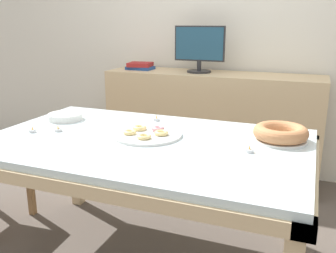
{
  "coord_description": "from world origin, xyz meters",
  "views": [
    {
      "loc": [
        0.79,
        -1.68,
        1.33
      ],
      "look_at": [
        0.1,
        0.08,
        0.79
      ],
      "focal_mm": 40.0,
      "sensor_mm": 36.0,
      "label": 1
    }
  ],
  "objects_px": {
    "cake_chocolate_round": "(281,133)",
    "book_stack": "(140,66)",
    "computer_monitor": "(199,49)",
    "tealight_near_cakes": "(250,150)",
    "plate_stack": "(65,117)",
    "pastry_platter": "(147,134)",
    "tealight_right_edge": "(33,130)",
    "tealight_centre": "(156,119)",
    "tealight_left_edge": "(58,130)"
  },
  "relations": [
    {
      "from": "cake_chocolate_round",
      "to": "book_stack",
      "type": "bearing_deg",
      "value": 140.04
    },
    {
      "from": "computer_monitor",
      "to": "tealight_near_cakes",
      "type": "distance_m",
      "value": 1.52
    },
    {
      "from": "computer_monitor",
      "to": "tealight_near_cakes",
      "type": "xyz_separation_m",
      "value": [
        0.66,
        -1.33,
        -0.36
      ]
    },
    {
      "from": "cake_chocolate_round",
      "to": "plate_stack",
      "type": "height_order",
      "value": "cake_chocolate_round"
    },
    {
      "from": "pastry_platter",
      "to": "cake_chocolate_round",
      "type": "bearing_deg",
      "value": 14.0
    },
    {
      "from": "tealight_right_edge",
      "to": "computer_monitor",
      "type": "bearing_deg",
      "value": 70.21
    },
    {
      "from": "pastry_platter",
      "to": "computer_monitor",
      "type": "bearing_deg",
      "value": 94.58
    },
    {
      "from": "tealight_near_cakes",
      "to": "tealight_right_edge",
      "type": "distance_m",
      "value": 1.18
    },
    {
      "from": "book_stack",
      "to": "tealight_centre",
      "type": "xyz_separation_m",
      "value": [
        0.56,
        -0.96,
        -0.2
      ]
    },
    {
      "from": "book_stack",
      "to": "plate_stack",
      "type": "height_order",
      "value": "book_stack"
    },
    {
      "from": "plate_stack",
      "to": "tealight_centre",
      "type": "height_order",
      "value": "plate_stack"
    },
    {
      "from": "computer_monitor",
      "to": "cake_chocolate_round",
      "type": "relative_size",
      "value": 1.54
    },
    {
      "from": "computer_monitor",
      "to": "plate_stack",
      "type": "bearing_deg",
      "value": -114.26
    },
    {
      "from": "tealight_near_cakes",
      "to": "cake_chocolate_round",
      "type": "bearing_deg",
      "value": 62.79
    },
    {
      "from": "computer_monitor",
      "to": "tealight_right_edge",
      "type": "height_order",
      "value": "computer_monitor"
    },
    {
      "from": "cake_chocolate_round",
      "to": "tealight_near_cakes",
      "type": "relative_size",
      "value": 6.9
    },
    {
      "from": "book_stack",
      "to": "cake_chocolate_round",
      "type": "bearing_deg",
      "value": -39.96
    },
    {
      "from": "computer_monitor",
      "to": "tealight_centre",
      "type": "bearing_deg",
      "value": -88.62
    },
    {
      "from": "plate_stack",
      "to": "computer_monitor",
      "type": "bearing_deg",
      "value": 65.74
    },
    {
      "from": "computer_monitor",
      "to": "book_stack",
      "type": "distance_m",
      "value": 0.56
    },
    {
      "from": "book_stack",
      "to": "computer_monitor",
      "type": "bearing_deg",
      "value": -0.15
    },
    {
      "from": "plate_stack",
      "to": "tealight_centre",
      "type": "bearing_deg",
      "value": 19.06
    },
    {
      "from": "tealight_near_cakes",
      "to": "tealight_right_edge",
      "type": "relative_size",
      "value": 1.0
    },
    {
      "from": "cake_chocolate_round",
      "to": "plate_stack",
      "type": "distance_m",
      "value": 1.29
    },
    {
      "from": "tealight_left_edge",
      "to": "tealight_centre",
      "type": "bearing_deg",
      "value": 44.5
    },
    {
      "from": "computer_monitor",
      "to": "tealight_centre",
      "type": "relative_size",
      "value": 10.6
    },
    {
      "from": "cake_chocolate_round",
      "to": "tealight_right_edge",
      "type": "distance_m",
      "value": 1.33
    },
    {
      "from": "tealight_near_cakes",
      "to": "computer_monitor",
      "type": "bearing_deg",
      "value": 116.31
    },
    {
      "from": "pastry_platter",
      "to": "plate_stack",
      "type": "distance_m",
      "value": 0.63
    },
    {
      "from": "tealight_centre",
      "to": "book_stack",
      "type": "bearing_deg",
      "value": 120.51
    },
    {
      "from": "pastry_platter",
      "to": "tealight_centre",
      "type": "height_order",
      "value": "same"
    },
    {
      "from": "tealight_right_edge",
      "to": "cake_chocolate_round",
      "type": "bearing_deg",
      "value": 14.64
    },
    {
      "from": "cake_chocolate_round",
      "to": "pastry_platter",
      "type": "distance_m",
      "value": 0.69
    },
    {
      "from": "tealight_centre",
      "to": "tealight_right_edge",
      "type": "xyz_separation_m",
      "value": [
        -0.54,
        -0.48,
        0.0
      ]
    },
    {
      "from": "tealight_near_cakes",
      "to": "tealight_left_edge",
      "type": "bearing_deg",
      "value": -177.64
    },
    {
      "from": "book_stack",
      "to": "tealight_near_cakes",
      "type": "distance_m",
      "value": 1.8
    },
    {
      "from": "book_stack",
      "to": "tealight_near_cakes",
      "type": "xyz_separation_m",
      "value": [
        1.2,
        -1.33,
        -0.2
      ]
    },
    {
      "from": "plate_stack",
      "to": "tealight_centre",
      "type": "distance_m",
      "value": 0.57
    },
    {
      "from": "tealight_centre",
      "to": "tealight_right_edge",
      "type": "height_order",
      "value": "same"
    },
    {
      "from": "plate_stack",
      "to": "pastry_platter",
      "type": "bearing_deg",
      "value": -11.34
    },
    {
      "from": "cake_chocolate_round",
      "to": "pastry_platter",
      "type": "bearing_deg",
      "value": -166.0
    },
    {
      "from": "book_stack",
      "to": "tealight_right_edge",
      "type": "xyz_separation_m",
      "value": [
        0.02,
        -1.44,
        -0.2
      ]
    },
    {
      "from": "plate_stack",
      "to": "tealight_right_edge",
      "type": "distance_m",
      "value": 0.29
    },
    {
      "from": "tealight_near_cakes",
      "to": "tealight_centre",
      "type": "xyz_separation_m",
      "value": [
        -0.63,
        0.37,
        0.0
      ]
    },
    {
      "from": "cake_chocolate_round",
      "to": "tealight_left_edge",
      "type": "relative_size",
      "value": 6.9
    },
    {
      "from": "plate_stack",
      "to": "tealight_left_edge",
      "type": "distance_m",
      "value": 0.26
    },
    {
      "from": "cake_chocolate_round",
      "to": "pastry_platter",
      "type": "xyz_separation_m",
      "value": [
        -0.67,
        -0.17,
        -0.03
      ]
    },
    {
      "from": "cake_chocolate_round",
      "to": "tealight_right_edge",
      "type": "xyz_separation_m",
      "value": [
        -1.29,
        -0.34,
        -0.03
      ]
    },
    {
      "from": "computer_monitor",
      "to": "cake_chocolate_round",
      "type": "xyz_separation_m",
      "value": [
        0.77,
        -1.1,
        -0.33
      ]
    },
    {
      "from": "plate_stack",
      "to": "book_stack",
      "type": "bearing_deg",
      "value": 91.34
    }
  ]
}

